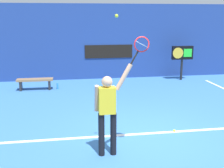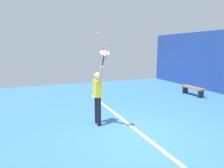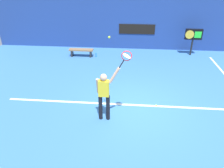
{
  "view_description": "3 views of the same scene",
  "coord_description": "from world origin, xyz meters",
  "views": [
    {
      "loc": [
        -1.91,
        -6.25,
        2.85
      ],
      "look_at": [
        -0.98,
        -0.43,
        1.44
      ],
      "focal_mm": 45.74,
      "sensor_mm": 36.0,
      "label": 1
    },
    {
      "loc": [
        4.82,
        -2.67,
        2.44
      ],
      "look_at": [
        -0.8,
        -0.44,
        1.36
      ],
      "focal_mm": 32.45,
      "sensor_mm": 36.0,
      "label": 2
    },
    {
      "loc": [
        -0.34,
        -6.77,
        4.55
      ],
      "look_at": [
        -0.9,
        -0.51,
        1.21
      ],
      "focal_mm": 34.8,
      "sensor_mm": 36.0,
      "label": 3
    }
  ],
  "objects": [
    {
      "name": "water_bottle",
      "position": [
        -2.32,
        5.02,
        0.12
      ],
      "size": [
        0.07,
        0.07,
        0.24
      ],
      "primitive_type": "cylinder",
      "color": "#338CD8",
      "rests_on": "ground_plane"
    },
    {
      "name": "sponsor_banner_center",
      "position": [
        0.0,
        6.67,
        1.26
      ],
      "size": [
        2.2,
        0.03,
        0.6
      ],
      "primitive_type": "cube",
      "color": "black"
    },
    {
      "name": "court_bench",
      "position": [
        -3.18,
        5.02,
        0.34
      ],
      "size": [
        1.4,
        0.36,
        0.45
      ],
      "color": "olive",
      "rests_on": "ground_plane"
    },
    {
      "name": "scoreboard_clock",
      "position": [
        3.21,
        5.84,
        1.18
      ],
      "size": [
        0.96,
        0.2,
        1.55
      ],
      "color": "black",
      "rests_on": "ground_plane"
    },
    {
      "name": "spare_ball",
      "position": [
        0.7,
        0.13,
        0.03
      ],
      "size": [
        0.07,
        0.07,
        0.07
      ],
      "primitive_type": "sphere",
      "color": "#CCE033",
      "rests_on": "ground_plane"
    },
    {
      "name": "tennis_player",
      "position": [
        -1.13,
        -0.79,
        1.01
      ],
      "size": [
        0.76,
        0.31,
        1.94
      ],
      "color": "black",
      "rests_on": "ground_plane"
    },
    {
      "name": "court_baseline",
      "position": [
        0.0,
        0.12,
        0.01
      ],
      "size": [
        10.0,
        0.1,
        0.01
      ],
      "primitive_type": "cube",
      "color": "white",
      "rests_on": "ground_plane"
    },
    {
      "name": "back_wall",
      "position": [
        0.0,
        6.79,
        1.69
      ],
      "size": [
        18.0,
        0.2,
        3.39
      ],
      "primitive_type": "cube",
      "color": "navy",
      "rests_on": "ground_plane"
    },
    {
      "name": "tennis_ball",
      "position": [
        -0.95,
        -0.81,
        2.85
      ],
      "size": [
        0.07,
        0.07,
        0.07
      ],
      "primitive_type": "sphere",
      "color": "#CCE033"
    },
    {
      "name": "ground_plane",
      "position": [
        0.0,
        0.0,
        0.0
      ],
      "size": [
        18.0,
        18.0,
        0.0
      ],
      "primitive_type": "plane",
      "color": "#3870B2"
    },
    {
      "name": "tennis_racket",
      "position": [
        -0.46,
        -0.8,
        2.28
      ],
      "size": [
        0.44,
        0.27,
        0.61
      ],
      "color": "black"
    }
  ]
}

